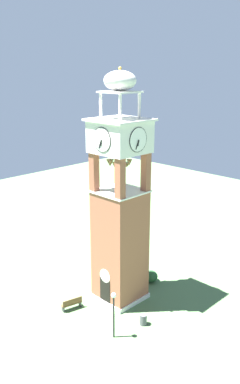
# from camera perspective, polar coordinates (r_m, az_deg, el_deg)

# --- Properties ---
(ground) EXTENTS (80.00, 80.00, 0.00)m
(ground) POSITION_cam_1_polar(r_m,az_deg,el_deg) (33.98, 0.00, -14.59)
(ground) COLOR #517547
(clock_tower) EXTENTS (3.87, 3.87, 17.95)m
(clock_tower) POSITION_cam_1_polar(r_m,az_deg,el_deg) (30.84, -0.00, -3.13)
(clock_tower) COLOR #93543D
(clock_tower) RESTS_ON ground
(park_bench) EXTENTS (0.79, 1.66, 0.95)m
(park_bench) POSITION_cam_1_polar(r_m,az_deg,el_deg) (32.47, -6.80, -15.36)
(park_bench) COLOR brown
(park_bench) RESTS_ON ground
(lamp_post) EXTENTS (0.36, 0.36, 3.45)m
(lamp_post) POSITION_cam_1_polar(r_m,az_deg,el_deg) (28.34, -0.90, -15.82)
(lamp_post) COLOR black
(lamp_post) RESTS_ON ground
(trash_bin) EXTENTS (0.52, 0.52, 0.80)m
(trash_bin) POSITION_cam_1_polar(r_m,az_deg,el_deg) (30.72, 3.30, -17.52)
(trash_bin) COLOR #4C4C51
(trash_bin) RESTS_ON ground
(shrub_near_entry) EXTENTS (1.25, 1.25, 0.99)m
(shrub_near_entry) POSITION_cam_1_polar(r_m,az_deg,el_deg) (36.03, 4.32, -11.76)
(shrub_near_entry) COLOR #28562D
(shrub_near_entry) RESTS_ON ground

